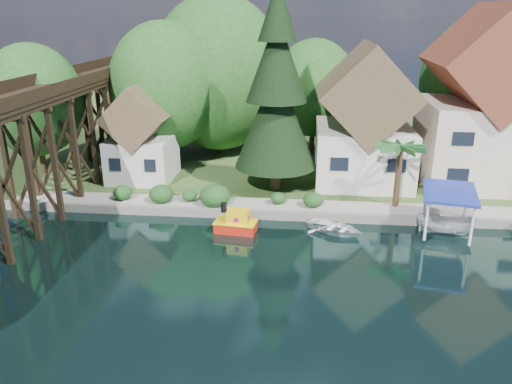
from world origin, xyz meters
TOP-DOWN VIEW (x-y plane):
  - ground at (0.00, 0.00)m, footprint 140.00×140.00m
  - bank at (0.00, 34.00)m, footprint 140.00×52.00m
  - seawall at (4.00, 8.00)m, footprint 60.00×0.40m
  - promenade at (6.00, 9.30)m, footprint 50.00×2.60m
  - trestle_bridge at (-16.00, 5.17)m, footprint 4.12×44.18m
  - house_left at (7.00, 16.00)m, footprint 7.64×8.64m
  - house_center at (16.00, 16.50)m, footprint 8.65×9.18m
  - shed at (-11.00, 14.50)m, footprint 5.09×5.40m
  - bg_trees at (1.00, 21.25)m, footprint 49.90×13.30m
  - shrubs at (-4.60, 9.26)m, footprint 15.76×2.47m
  - conifer at (0.09, 12.98)m, footprint 6.27×6.27m
  - palm_tree at (8.88, 10.05)m, footprint 4.01×4.01m
  - tugboat at (-2.01, 5.72)m, footprint 2.90×1.83m
  - boat_white_a at (4.42, 6.35)m, footprint 4.60×4.19m
  - boat_canopy at (11.56, 6.69)m, footprint 4.04×5.17m

SIDE VIEW (x-z plane):
  - ground at x=0.00m, z-range 0.00..0.00m
  - bank at x=0.00m, z-range 0.00..0.50m
  - seawall at x=4.00m, z-range 0.00..0.62m
  - boat_white_a at x=4.42m, z-range 0.00..0.78m
  - promenade at x=6.00m, z-range 0.50..0.56m
  - tugboat at x=-2.01m, z-range -0.40..1.59m
  - shrubs at x=-4.60m, z-range 0.38..2.08m
  - boat_canopy at x=11.56m, z-range -0.21..2.77m
  - shed at x=-11.00m, z-range -0.10..7.75m
  - palm_tree at x=8.88m, z-range 2.30..7.14m
  - house_left at x=7.00m, z-range -0.37..10.65m
  - trestle_bridge at x=-16.00m, z-range 0.70..10.00m
  - house_center at x=16.00m, z-range -0.53..13.36m
  - bg_trees at x=1.00m, z-range 2.00..12.57m
  - conifer at x=0.09m, z-range 0.21..15.64m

